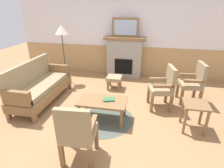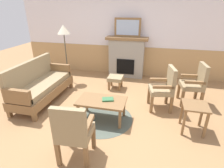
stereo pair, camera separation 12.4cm
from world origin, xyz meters
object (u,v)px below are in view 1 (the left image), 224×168
object	(u,v)px
framed_picture	(125,27)
armchair_by_window_left	(194,81)
book_on_table	(109,99)
couch	(40,86)
footstool	(114,79)
side_table	(195,109)
floor_lamp_by_couch	(62,33)
fireplace	(124,57)
coffee_table	(103,103)
armchair_front_left	(77,131)
armchair_near_fireplace	(164,86)

from	to	relation	value
framed_picture	armchair_by_window_left	distance (m)	2.55
framed_picture	book_on_table	bearing A→B (deg)	-88.96
couch	footstool	size ratio (longest dim) A/B	4.50
framed_picture	side_table	size ratio (longest dim) A/B	1.45
armchair_by_window_left	side_table	size ratio (longest dim) A/B	1.78
couch	floor_lamp_by_couch	distance (m)	1.68
book_on_table	fireplace	bearing A→B (deg)	91.04
book_on_table	side_table	world-z (taller)	side_table
framed_picture	side_table	distance (m)	3.25
framed_picture	book_on_table	distance (m)	2.77
fireplace	coffee_table	xyz separation A→B (m)	(-0.07, -2.58, -0.27)
armchair_front_left	side_table	xyz separation A→B (m)	(1.82, 1.16, -0.10)
armchair_near_fireplace	armchair_front_left	xyz separation A→B (m)	(-1.30, -1.87, 0.00)
side_table	floor_lamp_by_couch	xyz separation A→B (m)	(-3.36, 1.72, 1.02)
fireplace	footstool	distance (m)	1.12
book_on_table	armchair_near_fireplace	xyz separation A→B (m)	(1.10, 0.71, 0.08)
couch	footstool	distance (m)	1.94
armchair_by_window_left	armchair_front_left	xyz separation A→B (m)	(-2.00, -2.28, 0.00)
armchair_by_window_left	armchair_front_left	world-z (taller)	same
book_on_table	armchair_by_window_left	world-z (taller)	armchair_by_window_left
fireplace	armchair_near_fireplace	bearing A→B (deg)	-58.07
armchair_front_left	armchair_near_fireplace	bearing A→B (deg)	55.14
framed_picture	coffee_table	size ratio (longest dim) A/B	0.83
couch	book_on_table	world-z (taller)	couch
armchair_near_fireplace	side_table	world-z (taller)	armchair_near_fireplace
armchair_near_fireplace	side_table	distance (m)	0.89
footstool	floor_lamp_by_couch	xyz separation A→B (m)	(-1.56, 0.22, 1.17)
footstool	armchair_front_left	size ratio (longest dim) A/B	0.41
framed_picture	floor_lamp_by_couch	bearing A→B (deg)	-153.93
side_table	fireplace	bearing A→B (deg)	123.21
footstool	fireplace	bearing A→B (deg)	82.89
armchair_by_window_left	footstool	bearing A→B (deg)	169.18
armchair_front_left	couch	bearing A→B (deg)	135.24
footstool	side_table	size ratio (longest dim) A/B	0.73
couch	armchair_near_fireplace	xyz separation A→B (m)	(2.88, 0.30, 0.14)
couch	coffee_table	size ratio (longest dim) A/B	1.88
couch	armchair_by_window_left	bearing A→B (deg)	11.25
armchair_front_left	floor_lamp_by_couch	xyz separation A→B (m)	(-1.53, 2.88, 0.91)
side_table	armchair_near_fireplace	bearing A→B (deg)	126.35
couch	floor_lamp_by_couch	bearing A→B (deg)	87.97
framed_picture	armchair_front_left	distance (m)	3.85
footstool	armchair_front_left	xyz separation A→B (m)	(-0.02, -2.66, 0.25)
framed_picture	armchair_by_window_left	world-z (taller)	framed_picture
book_on_table	footstool	size ratio (longest dim) A/B	0.56
book_on_table	couch	bearing A→B (deg)	167.15
fireplace	armchair_front_left	bearing A→B (deg)	-92.39
coffee_table	floor_lamp_by_couch	distance (m)	2.61
side_table	couch	bearing A→B (deg)	173.13
fireplace	armchair_near_fireplace	xyz separation A→B (m)	(1.15, -1.84, -0.11)
coffee_table	armchair_front_left	world-z (taller)	armchair_front_left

